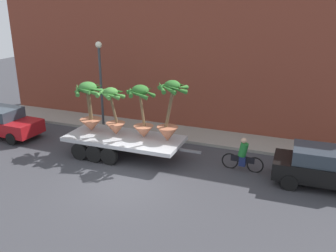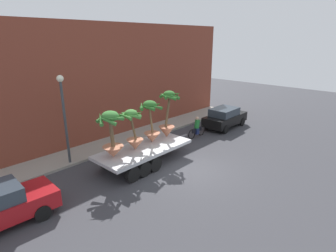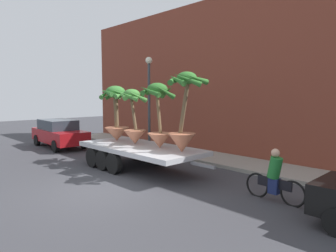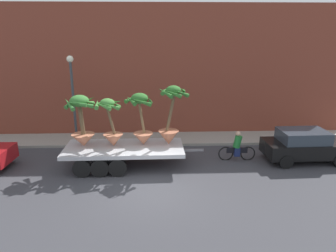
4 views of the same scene
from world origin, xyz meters
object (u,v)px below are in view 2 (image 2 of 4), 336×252
object	(u,v)px
potted_palm_front	(168,116)
parked_car	(225,117)
street_lamp	(64,109)
flatbed_trailer	(141,152)
cyclist	(197,128)
potted_palm_extra	(133,131)
potted_palm_middle	(151,122)
potted_palm_rear	(112,135)

from	to	relation	value
potted_palm_front	parked_car	world-z (taller)	potted_palm_front
parked_car	street_lamp	xyz separation A→B (m)	(-11.71, 2.62, 2.41)
potted_palm_front	parked_car	bearing A→B (deg)	0.48
flatbed_trailer	potted_palm_front	size ratio (longest dim) A/B	2.31
flatbed_trailer	street_lamp	distance (m)	4.67
flatbed_trailer	cyclist	xyz separation A→B (m)	(5.76, 0.53, -0.09)
street_lamp	potted_palm_front	bearing A→B (deg)	-27.56
potted_palm_extra	potted_palm_front	bearing A→B (deg)	2.13
flatbed_trailer	potted_palm_extra	size ratio (longest dim) A/B	2.88
street_lamp	flatbed_trailer	bearing A→B (deg)	-47.44
potted_palm_front	street_lamp	xyz separation A→B (m)	(-5.13, 2.68, 0.96)
parked_car	street_lamp	distance (m)	12.24
potted_palm_middle	cyclist	bearing A→B (deg)	3.15
potted_palm_front	cyclist	distance (m)	3.69
flatbed_trailer	potted_palm_rear	xyz separation A→B (m)	(-1.67, 0.18, 1.44)
potted_palm_front	parked_car	xyz separation A→B (m)	(6.59, 0.05, -1.44)
potted_palm_extra	potted_palm_rear	bearing A→B (deg)	178.24
potted_palm_middle	potted_palm_front	size ratio (longest dim) A/B	0.88
parked_car	potted_palm_middle	bearing A→B (deg)	-179.80
flatbed_trailer	potted_palm_extra	bearing A→B (deg)	157.16
potted_palm_extra	cyclist	distance (m)	6.25
potted_palm_front	parked_car	size ratio (longest dim) A/B	0.69
potted_palm_front	potted_palm_rear	bearing A→B (deg)	-179.14
flatbed_trailer	potted_palm_rear	size ratio (longest dim) A/B	2.69
flatbed_trailer	parked_car	bearing A→B (deg)	1.88
potted_palm_middle	potted_palm_extra	world-z (taller)	potted_palm_middle
potted_palm_middle	parked_car	world-z (taller)	potted_palm_middle
cyclist	parked_car	size ratio (longest dim) A/B	0.45
potted_palm_middle	street_lamp	xyz separation A→B (m)	(-3.76, 2.65, 1.01)
potted_palm_rear	potted_palm_extra	bearing A→B (deg)	-1.76
parked_car	street_lamp	world-z (taller)	street_lamp
flatbed_trailer	parked_car	world-z (taller)	parked_car
potted_palm_middle	cyclist	world-z (taller)	potted_palm_middle
potted_palm_rear	potted_palm_middle	xyz separation A→B (m)	(2.75, 0.09, 0.02)
flatbed_trailer	potted_palm_middle	xyz separation A→B (m)	(1.08, 0.27, 1.46)
cyclist	parked_car	xyz separation A→B (m)	(3.28, -0.23, 0.16)
potted_palm_extra	cyclist	world-z (taller)	potted_palm_extra
potted_palm_rear	parked_car	distance (m)	10.80
parked_car	street_lamp	bearing A→B (deg)	167.39
cyclist	street_lamp	distance (m)	9.14
street_lamp	cyclist	bearing A→B (deg)	-15.82
potted_palm_front	cyclist	size ratio (longest dim) A/B	1.54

